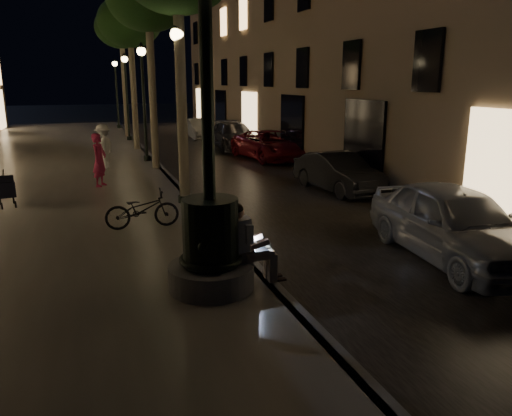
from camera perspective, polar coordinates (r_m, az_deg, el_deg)
name	(u,v)px	position (r m, az deg, el deg)	size (l,w,h in m)	color
ground	(158,168)	(20.93, -11.15, 4.46)	(120.00, 120.00, 0.00)	black
cobble_lane	(228,164)	(21.53, -3.20, 5.01)	(6.00, 45.00, 0.02)	black
promenade	(53,172)	(20.76, -22.17, 3.87)	(8.00, 45.00, 0.20)	#615D56
curb_strip	(158,166)	(20.91, -11.16, 4.73)	(0.25, 45.00, 0.20)	#59595B
fountain_lamppost	(210,229)	(7.99, -5.25, -2.35)	(1.40, 1.40, 5.21)	#59595B
seated_man_laptop	(247,241)	(8.23, -1.05, -3.84)	(1.02, 0.35, 1.39)	gray
tree_third	(130,23)	(25.70, -14.25, 19.84)	(3.00, 3.00, 7.20)	#6B604C
tree_far	(121,28)	(31.68, -15.18, 19.20)	(3.00, 3.00, 7.50)	#6B604C
lamp_curb_a	(179,91)	(13.67, -8.76, 13.09)	(0.36, 0.36, 4.81)	black
lamp_curb_b	(143,87)	(21.59, -12.77, 13.32)	(0.36, 0.36, 4.81)	black
lamp_curb_c	(126,85)	(29.55, -14.62, 13.40)	(0.36, 0.36, 4.81)	black
lamp_curb_d	(116,84)	(37.53, -15.69, 13.44)	(0.36, 0.36, 4.81)	black
stroller	(6,188)	(14.94, -26.66, 2.01)	(0.54, 0.99, 1.00)	black
car_front	(454,223)	(10.66, 21.69, -1.57)	(1.80, 4.47, 1.52)	#94979B
car_second	(338,173)	(16.34, 9.41, 4.02)	(1.32, 3.77, 1.24)	black
car_third	(270,145)	(22.86, 1.58, 7.20)	(2.17, 4.70, 1.31)	maroon
car_rear	(233,136)	(26.46, -2.61, 8.24)	(1.92, 4.73, 1.37)	#333237
car_fifth	(200,129)	(31.10, -6.44, 8.97)	(1.32, 3.79, 1.25)	gray
pedestrian_red	(99,160)	(16.72, -17.47, 5.26)	(0.62, 0.41, 1.70)	#AE2249
pedestrian_white	(104,146)	(20.12, -17.02, 6.74)	(1.10, 0.63, 1.70)	silver
bicycle	(142,209)	(11.72, -12.89, -0.15)	(0.58, 1.67, 0.88)	black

